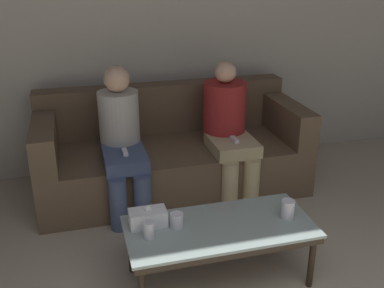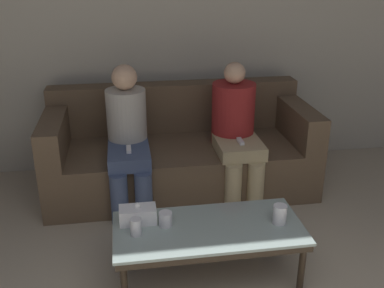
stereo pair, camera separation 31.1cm
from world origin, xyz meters
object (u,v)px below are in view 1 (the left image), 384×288
at_px(couch, 171,153).
at_px(cup_far_center, 288,209).
at_px(cup_near_left, 177,220).
at_px(cup_near_right, 149,230).
at_px(tissue_box, 148,217).
at_px(coffee_table, 220,231).
at_px(seated_person_left_end, 122,137).
at_px(seated_person_mid_left, 228,125).

distance_m(couch, cup_far_center, 1.41).
xyz_separation_m(cup_near_left, cup_near_right, (-0.18, -0.07, 0.01)).
bearing_deg(cup_far_center, tissue_box, 170.26).
bearing_deg(coffee_table, couch, 90.07).
xyz_separation_m(cup_near_left, seated_person_left_end, (-0.19, 1.03, 0.16)).
bearing_deg(couch, cup_near_right, -107.82).
height_order(cup_far_center, seated_person_mid_left, seated_person_mid_left).
height_order(cup_near_right, seated_person_left_end, seated_person_left_end).
relative_size(couch, coffee_table, 1.96).
relative_size(coffee_table, tissue_box, 5.10).
xyz_separation_m(cup_near_right, seated_person_mid_left, (0.86, 1.12, 0.15)).
bearing_deg(coffee_table, seated_person_left_end, 112.00).
bearing_deg(seated_person_left_end, coffee_table, -68.00).
height_order(cup_far_center, tissue_box, tissue_box).
height_order(cup_near_left, seated_person_mid_left, seated_person_mid_left).
relative_size(couch, seated_person_left_end, 1.98).
bearing_deg(tissue_box, seated_person_left_end, 91.58).
xyz_separation_m(coffee_table, seated_person_left_end, (-0.44, 1.08, 0.24)).
bearing_deg(cup_near_left, couch, 78.79).
distance_m(couch, coffee_table, 1.31).
relative_size(tissue_box, seated_person_left_end, 0.20).
relative_size(couch, tissue_box, 10.01).
height_order(coffee_table, cup_far_center, cup_far_center).
xyz_separation_m(cup_near_left, tissue_box, (-0.16, 0.06, 0.01)).
height_order(tissue_box, seated_person_left_end, seated_person_left_end).
relative_size(cup_near_left, seated_person_mid_left, 0.08).
distance_m(coffee_table, seated_person_mid_left, 1.21).
xyz_separation_m(couch, seated_person_left_end, (-0.44, -0.23, 0.28)).
distance_m(couch, cup_near_right, 1.40).
distance_m(cup_near_right, seated_person_mid_left, 1.42).
bearing_deg(seated_person_left_end, seated_person_mid_left, 1.48).
height_order(couch, cup_near_left, couch).
relative_size(cup_near_left, seated_person_left_end, 0.08).
relative_size(couch, cup_near_left, 24.84).
bearing_deg(seated_person_mid_left, seated_person_left_end, -178.52).
bearing_deg(coffee_table, cup_near_right, -177.96).
xyz_separation_m(couch, seated_person_mid_left, (0.44, -0.21, 0.28)).
xyz_separation_m(cup_far_center, seated_person_left_end, (-0.86, 1.11, 0.14)).
height_order(coffee_table, cup_near_left, cup_near_left).
xyz_separation_m(coffee_table, seated_person_mid_left, (0.43, 1.10, 0.25)).
distance_m(coffee_table, tissue_box, 0.44).
bearing_deg(coffee_table, cup_near_left, 167.95).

